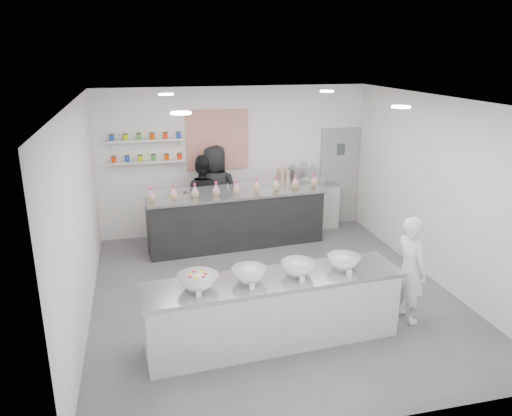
{
  "coord_description": "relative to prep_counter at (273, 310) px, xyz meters",
  "views": [
    {
      "loc": [
        -1.91,
        -6.85,
        3.68
      ],
      "look_at": [
        -0.17,
        0.4,
        1.31
      ],
      "focal_mm": 35.0,
      "sensor_mm": 36.0,
      "label": 1
    }
  ],
  "objects": [
    {
      "name": "jar_shelf_upper",
      "position": [
        -1.4,
        4.22,
        1.56
      ],
      "size": [
        1.45,
        0.22,
        0.04
      ],
      "primitive_type": "cube",
      "color": "silver",
      "rests_on": "back_wall"
    },
    {
      "name": "staff_right",
      "position": [
        -0.13,
        3.92,
        0.5
      ],
      "size": [
        1.09,
        0.91,
        1.91
      ],
      "primitive_type": "imported",
      "rotation": [
        0.0,
        0.0,
        2.77
      ],
      "color": "black",
      "rests_on": "floor"
    },
    {
      "name": "sneeze_guard",
      "position": [
        0.23,
        3.1,
        0.75
      ],
      "size": [
        3.37,
        0.31,
        0.29
      ],
      "primitive_type": "cube",
      "rotation": [
        0.0,
        0.0,
        0.09
      ],
      "color": "white",
      "rests_on": "back_bar"
    },
    {
      "name": "ceiling",
      "position": [
        0.35,
        1.32,
        2.54
      ],
      "size": [
        6.0,
        6.0,
        0.0
      ],
      "primitive_type": "plane",
      "rotation": [
        3.14,
        0.0,
        0.0
      ],
      "color": "white",
      "rests_on": "floor"
    },
    {
      "name": "downlight_0",
      "position": [
        -1.05,
        0.32,
        2.52
      ],
      "size": [
        0.24,
        0.24,
        0.02
      ],
      "primitive_type": "cylinder",
      "color": "white",
      "rests_on": "ceiling"
    },
    {
      "name": "prep_bowls",
      "position": [
        0.0,
        0.0,
        0.55
      ],
      "size": [
        2.42,
        0.7,
        0.18
      ],
      "primitive_type": null,
      "rotation": [
        0.0,
        0.0,
        0.07
      ],
      "color": "white",
      "rests_on": "prep_counter"
    },
    {
      "name": "cookie_bags",
      "position": [
        0.2,
        3.4,
        0.74
      ],
      "size": [
        3.35,
        0.44,
        0.27
      ],
      "primitive_type": null,
      "rotation": [
        0.0,
        0.0,
        0.09
      ],
      "color": "pink",
      "rests_on": "back_bar"
    },
    {
      "name": "left_wall",
      "position": [
        -2.4,
        1.32,
        1.04
      ],
      "size": [
        0.0,
        6.0,
        6.0
      ],
      "primitive_type": "plane",
      "rotation": [
        1.57,
        0.0,
        1.57
      ],
      "color": "white",
      "rests_on": "floor"
    },
    {
      "name": "downlight_3",
      "position": [
        1.75,
        2.92,
        2.52
      ],
      "size": [
        0.24,
        0.24,
        0.02
      ],
      "primitive_type": "cylinder",
      "color": "white",
      "rests_on": "ceiling"
    },
    {
      "name": "preserve_jars",
      "position": [
        -1.4,
        4.2,
        1.42
      ],
      "size": [
        1.45,
        0.1,
        0.56
      ],
      "primitive_type": null,
      "color": "#F2330A",
      "rests_on": "jar_shelf_lower"
    },
    {
      "name": "back_bar",
      "position": [
        0.2,
        3.4,
        0.07
      ],
      "size": [
        3.48,
        0.93,
        1.06
      ],
      "primitive_type": "cube",
      "rotation": [
        0.0,
        0.0,
        0.09
      ],
      "color": "black",
      "rests_on": "floor"
    },
    {
      "name": "jar_shelf_lower",
      "position": [
        -1.4,
        4.22,
        1.14
      ],
      "size": [
        1.45,
        0.22,
        0.04
      ],
      "primitive_type": "cube",
      "color": "silver",
      "rests_on": "back_wall"
    },
    {
      "name": "espresso_ledge",
      "position": [
        1.9,
        4.1,
        0.02
      ],
      "size": [
        1.28,
        0.41,
        0.95
      ],
      "primitive_type": "cube",
      "color": "silver",
      "rests_on": "floor"
    },
    {
      "name": "downlight_1",
      "position": [
        1.75,
        0.32,
        2.52
      ],
      "size": [
        0.24,
        0.24,
        0.02
      ],
      "primitive_type": "cylinder",
      "color": "white",
      "rests_on": "ceiling"
    },
    {
      "name": "downlight_2",
      "position": [
        -1.05,
        2.92,
        2.52
      ],
      "size": [
        0.24,
        0.24,
        0.02
      ],
      "primitive_type": "cylinder",
      "color": "white",
      "rests_on": "ceiling"
    },
    {
      "name": "staff_left",
      "position": [
        -0.37,
        3.92,
        0.41
      ],
      "size": [
        1.03,
        0.93,
        1.74
      ],
      "primitive_type": "imported",
      "rotation": [
        0.0,
        0.0,
        2.76
      ],
      "color": "black",
      "rests_on": "floor"
    },
    {
      "name": "espresso_machine",
      "position": [
        1.77,
        4.1,
        0.69
      ],
      "size": [
        0.53,
        0.36,
        0.4
      ],
      "primitive_type": "cube",
      "color": "#93969E",
      "rests_on": "espresso_ledge"
    },
    {
      "name": "floor",
      "position": [
        0.35,
        1.32,
        -0.46
      ],
      "size": [
        6.0,
        6.0,
        0.0
      ],
      "primitive_type": "plane",
      "color": "#515156",
      "rests_on": "ground"
    },
    {
      "name": "right_wall",
      "position": [
        3.1,
        1.32,
        1.04
      ],
      "size": [
        0.0,
        6.0,
        6.0
      ],
      "primitive_type": "plane",
      "rotation": [
        1.57,
        0.0,
        -1.57
      ],
      "color": "white",
      "rests_on": "floor"
    },
    {
      "name": "back_door",
      "position": [
        2.65,
        4.29,
        0.59
      ],
      "size": [
        0.88,
        0.04,
        2.1
      ],
      "primitive_type": "cube",
      "color": "gray",
      "rests_on": "floor"
    },
    {
      "name": "woman_prep",
      "position": [
        2.0,
        0.13,
        0.31
      ],
      "size": [
        0.47,
        0.63,
        1.54
      ],
      "primitive_type": "imported",
      "rotation": [
        0.0,
        0.0,
        1.77
      ],
      "color": "white",
      "rests_on": "floor"
    },
    {
      "name": "prep_counter",
      "position": [
        0.0,
        0.0,
        0.0
      ],
      "size": [
        3.43,
        1.0,
        0.92
      ],
      "primitive_type": "cube",
      "rotation": [
        0.0,
        0.0,
        0.07
      ],
      "color": "silver",
      "rests_on": "floor"
    },
    {
      "name": "cup_stacks",
      "position": [
        1.35,
        4.1,
        0.67
      ],
      "size": [
        0.26,
        0.24,
        0.36
      ],
      "primitive_type": null,
      "color": "beige",
      "rests_on": "espresso_ledge"
    },
    {
      "name": "pattern_panel",
      "position": [
        0.0,
        4.29,
        1.49
      ],
      "size": [
        1.25,
        0.03,
        1.2
      ],
      "primitive_type": "cube",
      "color": "#AD1E0C",
      "rests_on": "back_wall"
    },
    {
      "name": "back_wall",
      "position": [
        0.35,
        4.32,
        1.04
      ],
      "size": [
        5.5,
        0.0,
        5.5
      ],
      "primitive_type": "plane",
      "rotation": [
        1.57,
        0.0,
        0.0
      ],
      "color": "white",
      "rests_on": "floor"
    },
    {
      "name": "label_cards",
      "position": [
        -0.04,
        -0.54,
        0.5
      ],
      "size": [
        2.01,
        0.04,
        0.07
      ],
      "primitive_type": null,
      "color": "white",
      "rests_on": "prep_counter"
    }
  ]
}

